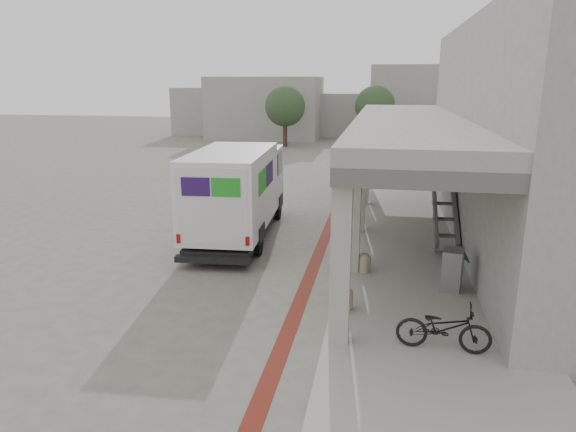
% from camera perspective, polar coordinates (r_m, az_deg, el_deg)
% --- Properties ---
extents(ground, '(120.00, 120.00, 0.00)m').
position_cam_1_polar(ground, '(14.09, -1.69, -6.64)').
color(ground, '#625C54').
rests_on(ground, ground).
extents(bike_lane_stripe, '(0.35, 40.00, 0.01)m').
position_cam_1_polar(bike_lane_stripe, '(15.78, 3.40, -4.25)').
color(bike_lane_stripe, maroon).
rests_on(bike_lane_stripe, ground).
extents(sidewalk, '(4.40, 28.00, 0.12)m').
position_cam_1_polar(sidewalk, '(13.84, 14.86, -7.30)').
color(sidewalk, '#9C988B').
rests_on(sidewalk, ground).
extents(transit_building, '(7.60, 17.00, 7.00)m').
position_cam_1_polar(transit_building, '(17.87, 23.74, 7.95)').
color(transit_building, gray).
rests_on(transit_building, ground).
extents(distant_backdrop, '(28.00, 10.00, 6.50)m').
position_cam_1_polar(distant_backdrop, '(49.09, 3.97, 11.90)').
color(distant_backdrop, '#9A9891').
rests_on(distant_backdrop, ground).
extents(tree_left, '(3.20, 3.20, 4.80)m').
position_cam_1_polar(tree_left, '(41.60, -0.32, 12.08)').
color(tree_left, '#38281C').
rests_on(tree_left, ground).
extents(tree_mid, '(3.20, 3.20, 4.80)m').
position_cam_1_polar(tree_mid, '(42.87, 9.63, 11.96)').
color(tree_mid, '#38281C').
rests_on(tree_mid, ground).
extents(tree_right, '(3.20, 3.20, 4.80)m').
position_cam_1_polar(tree_right, '(42.48, 20.66, 11.21)').
color(tree_right, '#38281C').
rests_on(tree_right, ground).
extents(fedex_truck, '(2.64, 7.23, 3.03)m').
position_cam_1_polar(fedex_truck, '(17.28, -5.61, 2.92)').
color(fedex_truck, black).
rests_on(fedex_truck, ground).
extents(bench, '(0.83, 1.64, 0.38)m').
position_cam_1_polar(bench, '(15.02, 19.19, -4.52)').
color(bench, gray).
rests_on(bench, sidewalk).
extents(bollard_near, '(0.35, 0.35, 0.53)m').
position_cam_1_polar(bollard_near, '(14.12, 8.48, -5.09)').
color(bollard_near, gray).
rests_on(bollard_near, sidewalk).
extents(bollard_far, '(0.37, 0.37, 0.56)m').
position_cam_1_polar(bollard_far, '(11.81, 6.32, -8.99)').
color(bollard_far, gray).
rests_on(bollard_far, sidewalk).
extents(utility_cabinet, '(0.59, 0.71, 1.03)m').
position_cam_1_polar(utility_cabinet, '(13.37, 17.79, -5.68)').
color(utility_cabinet, gray).
rests_on(utility_cabinet, sidewalk).
extents(bicycle_black, '(1.81, 0.74, 0.93)m').
position_cam_1_polar(bicycle_black, '(10.44, 16.90, -11.79)').
color(bicycle_black, black).
rests_on(bicycle_black, sidewalk).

